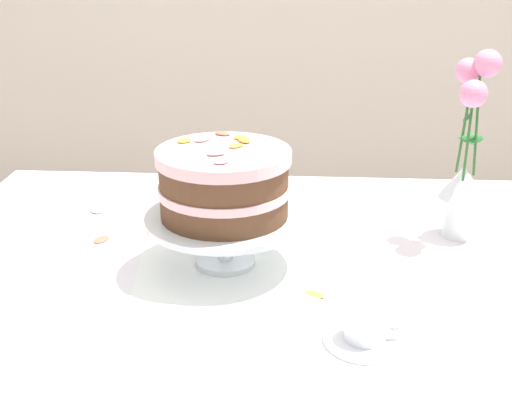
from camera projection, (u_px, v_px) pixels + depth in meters
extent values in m
cube|color=white|center=(276.00, 272.00, 1.25)|extent=(1.40, 1.00, 0.03)
cylinder|color=brown|center=(57.00, 319.00, 1.79)|extent=(0.06, 0.06, 0.71)
cube|color=white|center=(225.00, 264.00, 1.24)|extent=(0.35, 0.35, 0.00)
cylinder|color=silver|center=(225.00, 261.00, 1.24)|extent=(0.11, 0.11, 0.01)
cylinder|color=silver|center=(225.00, 240.00, 1.23)|extent=(0.03, 0.03, 0.07)
cylinder|color=silver|center=(225.00, 218.00, 1.21)|extent=(0.29, 0.29, 0.01)
cylinder|color=brown|center=(224.00, 204.00, 1.20)|extent=(0.23, 0.23, 0.04)
cylinder|color=beige|center=(224.00, 189.00, 1.19)|extent=(0.24, 0.24, 0.02)
cylinder|color=brown|center=(224.00, 173.00, 1.18)|extent=(0.23, 0.23, 0.04)
cylinder|color=beige|center=(223.00, 156.00, 1.17)|extent=(0.24, 0.24, 0.02)
ellipsoid|color=orange|center=(236.00, 146.00, 1.18)|extent=(0.04, 0.04, 0.00)
ellipsoid|color=orange|center=(244.00, 140.00, 1.21)|extent=(0.03, 0.04, 0.01)
ellipsoid|color=#E56B51|center=(223.00, 133.00, 1.25)|extent=(0.04, 0.03, 0.01)
ellipsoid|color=pink|center=(216.00, 153.00, 1.13)|extent=(0.04, 0.03, 0.01)
ellipsoid|color=pink|center=(202.00, 139.00, 1.21)|extent=(0.04, 0.04, 0.01)
ellipsoid|color=yellow|center=(240.00, 137.00, 1.22)|extent=(0.03, 0.03, 0.01)
ellipsoid|color=yellow|center=(184.00, 140.00, 1.21)|extent=(0.04, 0.04, 0.01)
ellipsoid|color=pink|center=(221.00, 162.00, 1.09)|extent=(0.03, 0.03, 0.01)
cylinder|color=silver|center=(459.00, 217.00, 1.35)|extent=(0.07, 0.07, 0.08)
cone|color=silver|center=(463.00, 182.00, 1.33)|extent=(0.09, 0.09, 0.07)
cylinder|color=#2D6028|center=(477.00, 121.00, 1.28)|extent=(0.02, 0.01, 0.22)
sphere|color=pink|center=(488.00, 63.00, 1.24)|extent=(0.05, 0.05, 0.05)
ellipsoid|color=#236B2D|center=(472.00, 138.00, 1.29)|extent=(0.05, 0.02, 0.02)
cylinder|color=#2D6028|center=(465.00, 124.00, 1.30)|extent=(0.01, 0.02, 0.20)
sphere|color=pink|center=(468.00, 70.00, 1.26)|extent=(0.05, 0.05, 0.05)
ellipsoid|color=#236B2D|center=(466.00, 141.00, 1.30)|extent=(0.04, 0.05, 0.01)
cylinder|color=#2D6028|center=(468.00, 137.00, 1.27)|extent=(0.01, 0.03, 0.17)
sphere|color=pink|center=(473.00, 94.00, 1.23)|extent=(0.05, 0.05, 0.05)
ellipsoid|color=#236B2D|center=(467.00, 118.00, 1.26)|extent=(0.03, 0.05, 0.02)
cylinder|color=white|center=(364.00, 340.00, 1.01)|extent=(0.13, 0.13, 0.01)
cylinder|color=white|center=(365.00, 323.00, 1.00)|extent=(0.06, 0.06, 0.05)
torus|color=white|center=(394.00, 323.00, 0.99)|extent=(0.03, 0.01, 0.03)
ellipsoid|color=#E56B51|center=(101.00, 239.00, 1.35)|extent=(0.04, 0.05, 0.00)
ellipsoid|color=pink|center=(96.00, 210.00, 1.48)|extent=(0.05, 0.05, 0.01)
ellipsoid|color=yellow|center=(315.00, 294.00, 1.14)|extent=(0.04, 0.04, 0.01)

